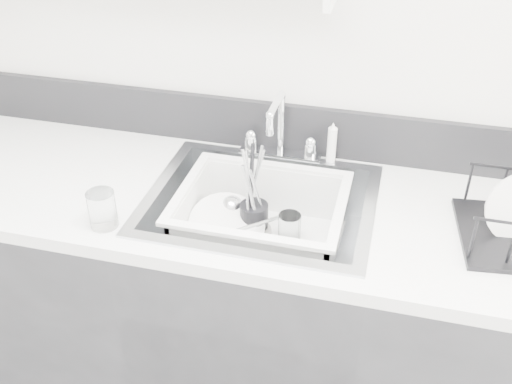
# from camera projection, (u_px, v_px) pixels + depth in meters

# --- Properties ---
(room_shell) EXTENTS (3.50, 3.00, 2.60)m
(room_shell) POSITION_uv_depth(u_px,v_px,m) (73.00, 15.00, 0.62)
(room_shell) COLOR silver
(room_shell) RESTS_ON ground
(counter_run) EXTENTS (3.20, 0.62, 0.92)m
(counter_run) POSITION_uv_depth(u_px,v_px,m) (260.00, 317.00, 1.94)
(counter_run) COLOR #252528
(counter_run) RESTS_ON ground
(backsplash) EXTENTS (3.20, 0.02, 0.16)m
(backsplash) POSITION_uv_depth(u_px,v_px,m) (284.00, 128.00, 1.88)
(backsplash) COLOR black
(backsplash) RESTS_ON counter_run
(sink) EXTENTS (0.64, 0.52, 0.20)m
(sink) POSITION_uv_depth(u_px,v_px,m) (260.00, 226.00, 1.74)
(sink) COLOR silver
(sink) RESTS_ON counter_run
(faucet) EXTENTS (0.26, 0.18, 0.23)m
(faucet) POSITION_uv_depth(u_px,v_px,m) (280.00, 141.00, 1.85)
(faucet) COLOR silver
(faucet) RESTS_ON counter_run
(side_sprayer) EXTENTS (0.03, 0.03, 0.14)m
(side_sprayer) POSITION_uv_depth(u_px,v_px,m) (332.00, 143.00, 1.82)
(side_sprayer) COLOR white
(side_sprayer) RESTS_ON counter_run
(wash_tub) EXTENTS (0.50, 0.41, 0.19)m
(wash_tub) POSITION_uv_depth(u_px,v_px,m) (261.00, 221.00, 1.73)
(wash_tub) COLOR white
(wash_tub) RESTS_ON sink
(plate_stack) EXTENTS (0.27, 0.27, 0.11)m
(plate_stack) POSITION_uv_depth(u_px,v_px,m) (230.00, 234.00, 1.76)
(plate_stack) COLOR white
(plate_stack) RESTS_ON wash_tub
(utensil_cup) EXTENTS (0.08, 0.08, 0.28)m
(utensil_cup) POSITION_uv_depth(u_px,v_px,m) (254.00, 217.00, 1.78)
(utensil_cup) COLOR black
(utensil_cup) RESTS_ON wash_tub
(ladle) EXTENTS (0.32, 0.26, 0.09)m
(ladle) POSITION_uv_depth(u_px,v_px,m) (249.00, 225.00, 1.77)
(ladle) COLOR silver
(ladle) RESTS_ON wash_tub
(tumbler_in_tub) EXTENTS (0.08, 0.08, 0.09)m
(tumbler_in_tub) POSITION_uv_depth(u_px,v_px,m) (289.00, 229.00, 1.75)
(tumbler_in_tub) COLOR white
(tumbler_in_tub) RESTS_ON wash_tub
(tumbler_counter) EXTENTS (0.09, 0.09, 0.10)m
(tumbler_counter) POSITION_uv_depth(u_px,v_px,m) (102.00, 209.00, 1.56)
(tumbler_counter) COLOR white
(tumbler_counter) RESTS_ON counter_run
(bowl_small) EXTENTS (0.12, 0.12, 0.03)m
(bowl_small) POSITION_uv_depth(u_px,v_px,m) (277.00, 257.00, 1.69)
(bowl_small) COLOR white
(bowl_small) RESTS_ON wash_tub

